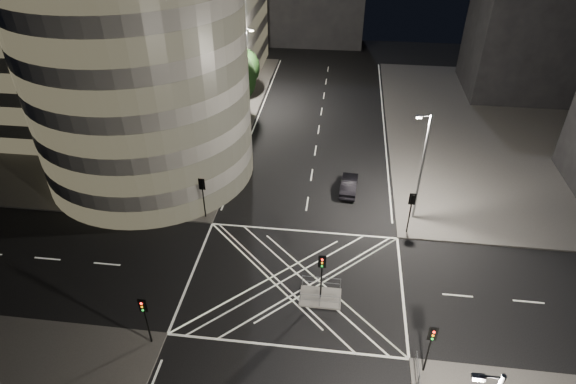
# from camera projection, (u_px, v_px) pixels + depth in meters

# --- Properties ---
(ground) EXTENTS (120.00, 120.00, 0.00)m
(ground) POSITION_uv_depth(u_px,v_px,m) (295.00, 281.00, 36.49)
(ground) COLOR black
(ground) RESTS_ON ground
(sidewalk_far_left) EXTENTS (42.00, 42.00, 0.15)m
(sidewalk_far_left) POSITION_uv_depth(u_px,v_px,m) (93.00, 109.00, 61.39)
(sidewalk_far_left) COLOR #4C4A48
(sidewalk_far_left) RESTS_ON ground
(sidewalk_far_right) EXTENTS (42.00, 42.00, 0.15)m
(sidewalk_far_right) POSITION_uv_depth(u_px,v_px,m) (570.00, 135.00, 55.52)
(sidewalk_far_right) COLOR #4C4A48
(sidewalk_far_right) RESTS_ON ground
(central_island) EXTENTS (3.00, 2.00, 0.15)m
(central_island) POSITION_uv_depth(u_px,v_px,m) (320.00, 297.00, 35.02)
(central_island) COLOR slate
(central_island) RESTS_ON ground
(office_tower_curved) EXTENTS (30.00, 29.00, 27.20)m
(office_tower_curved) POSITION_uv_depth(u_px,v_px,m) (106.00, 30.00, 46.64)
(office_tower_curved) COLOR gray
(office_tower_curved) RESTS_ON sidewalk_far_left
(building_right_far) EXTENTS (14.00, 12.00, 15.00)m
(building_right_far) POSITION_uv_depth(u_px,v_px,m) (530.00, 35.00, 62.10)
(building_right_far) COLOR black
(building_right_far) RESTS_ON sidewalk_far_right
(tree_a) EXTENTS (4.56, 4.56, 7.52)m
(tree_a) POSITION_uv_depth(u_px,v_px,m) (188.00, 155.00, 42.02)
(tree_a) COLOR black
(tree_a) RESTS_ON sidewalk_far_left
(tree_b) EXTENTS (4.87, 4.87, 7.65)m
(tree_b) POSITION_uv_depth(u_px,v_px,m) (206.00, 125.00, 46.93)
(tree_b) COLOR black
(tree_b) RESTS_ON sidewalk_far_left
(tree_c) EXTENTS (4.21, 4.21, 6.70)m
(tree_c) POSITION_uv_depth(u_px,v_px,m) (221.00, 105.00, 52.15)
(tree_c) COLOR black
(tree_c) RESTS_ON sidewalk_far_left
(tree_d) EXTENTS (5.60, 5.60, 8.17)m
(tree_d) POSITION_uv_depth(u_px,v_px,m) (233.00, 78.00, 56.65)
(tree_d) COLOR black
(tree_d) RESTS_ON sidewalk_far_left
(tree_e) EXTENTS (4.32, 4.32, 6.53)m
(tree_e) POSITION_uv_depth(u_px,v_px,m) (243.00, 67.00, 62.06)
(tree_e) COLOR black
(tree_e) RESTS_ON sidewalk_far_left
(traffic_signal_fl) EXTENTS (0.55, 0.22, 4.00)m
(traffic_signal_fl) POSITION_uv_depth(u_px,v_px,m) (203.00, 191.00, 41.26)
(traffic_signal_fl) COLOR black
(traffic_signal_fl) RESTS_ON sidewalk_far_left
(traffic_signal_nl) EXTENTS (0.55, 0.22, 4.00)m
(traffic_signal_nl) POSITION_uv_depth(u_px,v_px,m) (145.00, 313.00, 30.18)
(traffic_signal_nl) COLOR black
(traffic_signal_nl) RESTS_ON sidewalk_near_left
(traffic_signal_fr) EXTENTS (0.55, 0.22, 4.00)m
(traffic_signal_fr) POSITION_uv_depth(u_px,v_px,m) (411.00, 206.00, 39.48)
(traffic_signal_fr) COLOR black
(traffic_signal_fr) RESTS_ON sidewalk_far_right
(traffic_signal_nr) EXTENTS (0.55, 0.22, 4.00)m
(traffic_signal_nr) POSITION_uv_depth(u_px,v_px,m) (431.00, 341.00, 28.39)
(traffic_signal_nr) COLOR black
(traffic_signal_nr) RESTS_ON sidewalk_near_right
(traffic_signal_island) EXTENTS (0.55, 0.22, 4.00)m
(traffic_signal_island) POSITION_uv_depth(u_px,v_px,m) (322.00, 269.00, 33.40)
(traffic_signal_island) COLOR black
(traffic_signal_island) RESTS_ON central_island
(street_lamp_left_near) EXTENTS (1.25, 0.25, 10.00)m
(street_lamp_left_near) POSITION_uv_depth(u_px,v_px,m) (208.00, 135.00, 44.06)
(street_lamp_left_near) COLOR slate
(street_lamp_left_near) RESTS_ON sidewalk_far_left
(street_lamp_left_far) EXTENTS (1.25, 0.25, 10.00)m
(street_lamp_left_far) POSITION_uv_depth(u_px,v_px,m) (246.00, 66.00, 58.74)
(street_lamp_left_far) COLOR slate
(street_lamp_left_far) RESTS_ON sidewalk_far_left
(street_lamp_right_far) EXTENTS (1.25, 0.25, 10.00)m
(street_lamp_right_far) POSITION_uv_depth(u_px,v_px,m) (421.00, 165.00, 39.71)
(street_lamp_right_far) COLOR slate
(street_lamp_right_far) RESTS_ON sidewalk_far_right
(railing_island_south) EXTENTS (2.80, 0.06, 1.10)m
(railing_island_south) POSITION_uv_depth(u_px,v_px,m) (320.00, 301.00, 33.93)
(railing_island_south) COLOR slate
(railing_island_south) RESTS_ON central_island
(railing_island_north) EXTENTS (2.80, 0.06, 1.10)m
(railing_island_north) POSITION_uv_depth(u_px,v_px,m) (321.00, 282.00, 35.40)
(railing_island_north) COLOR slate
(railing_island_north) RESTS_ON central_island
(sedan) EXTENTS (1.78, 4.39, 1.42)m
(sedan) POSITION_uv_depth(u_px,v_px,m) (349.00, 185.00, 45.98)
(sedan) COLOR black
(sedan) RESTS_ON ground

